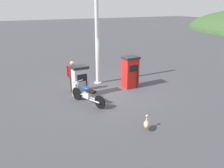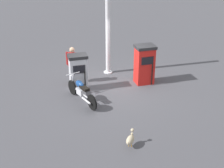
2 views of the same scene
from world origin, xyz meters
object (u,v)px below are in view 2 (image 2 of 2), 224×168
at_px(fuel_pump_near, 78,72).
at_px(fuel_pump_far, 144,64).
at_px(motorcycle_near_pump, 81,90).
at_px(attendant_person, 73,63).
at_px(wandering_duck, 130,139).
at_px(canopy_support_pole, 108,24).

bearing_deg(fuel_pump_near, fuel_pump_far, 90.01).
bearing_deg(motorcycle_near_pump, attendant_person, -178.03).
height_order(fuel_pump_near, fuel_pump_far, fuel_pump_far).
bearing_deg(motorcycle_near_pump, fuel_pump_near, 176.36).
distance_m(fuel_pump_near, wandering_duck, 4.20).
xyz_separation_m(fuel_pump_near, fuel_pump_far, (-0.00, 2.74, 0.08)).
bearing_deg(fuel_pump_near, attendant_person, -170.31).
distance_m(fuel_pump_near, motorcycle_near_pump, 1.03).
height_order(fuel_pump_near, canopy_support_pole, canopy_support_pole).
relative_size(attendant_person, canopy_support_pole, 0.34).
bearing_deg(wandering_duck, motorcycle_near_pump, -162.94).
relative_size(fuel_pump_near, motorcycle_near_pump, 0.76).
xyz_separation_m(motorcycle_near_pump, canopy_support_pole, (-2.41, 1.60, 1.78)).
bearing_deg(motorcycle_near_pump, canopy_support_pole, 146.45).
distance_m(fuel_pump_far, wandering_duck, 4.52).
relative_size(motorcycle_near_pump, wandering_duck, 3.79).
bearing_deg(wandering_duck, attendant_person, -168.14).
distance_m(fuel_pump_near, attendant_person, 0.73).
relative_size(fuel_pump_near, fuel_pump_far, 0.90).
height_order(motorcycle_near_pump, wandering_duck, motorcycle_near_pump).
height_order(attendant_person, wandering_duck, attendant_person).
distance_m(motorcycle_near_pump, wandering_duck, 3.24).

